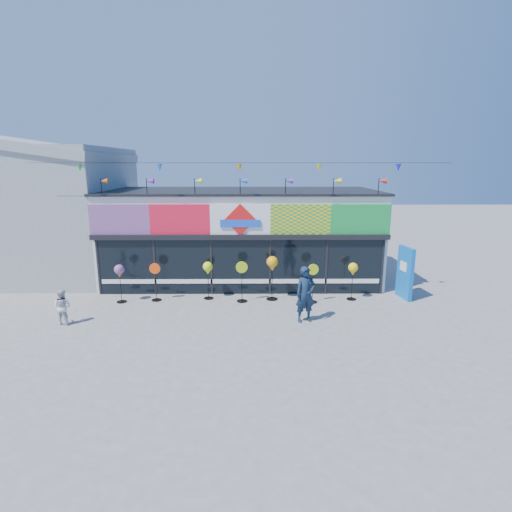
{
  "coord_description": "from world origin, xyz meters",
  "views": [
    {
      "loc": [
        0.52,
        -12.36,
        5.27
      ],
      "look_at": [
        0.62,
        2.0,
        1.94
      ],
      "focal_mm": 28.0,
      "sensor_mm": 36.0,
      "label": 1
    }
  ],
  "objects_px": {
    "spinner_3": "(242,281)",
    "spinner_6": "(353,270)",
    "spinner_0": "(119,272)",
    "child": "(62,307)",
    "spinner_4": "(272,265)",
    "spinner_5": "(313,282)",
    "spinner_2": "(208,269)",
    "spinner_1": "(156,281)",
    "adult_man": "(306,294)",
    "blue_sign": "(405,273)"
  },
  "relations": [
    {
      "from": "spinner_2",
      "to": "spinner_5",
      "type": "height_order",
      "value": "spinner_5"
    },
    {
      "from": "spinner_5",
      "to": "spinner_2",
      "type": "bearing_deg",
      "value": 173.43
    },
    {
      "from": "spinner_1",
      "to": "child",
      "type": "xyz_separation_m",
      "value": [
        -2.56,
        -2.35,
        -0.19
      ]
    },
    {
      "from": "spinner_3",
      "to": "spinner_5",
      "type": "bearing_deg",
      "value": -2.38
    },
    {
      "from": "spinner_0",
      "to": "child",
      "type": "distance_m",
      "value": 2.56
    },
    {
      "from": "spinner_2",
      "to": "spinner_6",
      "type": "height_order",
      "value": "spinner_2"
    },
    {
      "from": "spinner_3",
      "to": "child",
      "type": "xyz_separation_m",
      "value": [
        -5.94,
        -2.19,
        -0.24
      ]
    },
    {
      "from": "blue_sign",
      "to": "spinner_0",
      "type": "bearing_deg",
      "value": 173.55
    },
    {
      "from": "spinner_1",
      "to": "adult_man",
      "type": "distance_m",
      "value": 6.0
    },
    {
      "from": "blue_sign",
      "to": "spinner_1",
      "type": "distance_m",
      "value": 9.86
    },
    {
      "from": "spinner_3",
      "to": "adult_man",
      "type": "relative_size",
      "value": 0.84
    },
    {
      "from": "blue_sign",
      "to": "spinner_4",
      "type": "xyz_separation_m",
      "value": [
        -5.29,
        -0.15,
        0.36
      ]
    },
    {
      "from": "spinner_2",
      "to": "spinner_5",
      "type": "distance_m",
      "value": 4.13
    },
    {
      "from": "spinner_0",
      "to": "spinner_6",
      "type": "distance_m",
      "value": 9.04
    },
    {
      "from": "spinner_5",
      "to": "spinner_6",
      "type": "distance_m",
      "value": 1.69
    },
    {
      "from": "spinner_1",
      "to": "spinner_4",
      "type": "xyz_separation_m",
      "value": [
        4.57,
        0.09,
        0.61
      ]
    },
    {
      "from": "blue_sign",
      "to": "spinner_5",
      "type": "height_order",
      "value": "blue_sign"
    },
    {
      "from": "spinner_1",
      "to": "spinner_3",
      "type": "height_order",
      "value": "spinner_3"
    },
    {
      "from": "spinner_6",
      "to": "adult_man",
      "type": "bearing_deg",
      "value": -133.72
    },
    {
      "from": "blue_sign",
      "to": "spinner_6",
      "type": "distance_m",
      "value": 2.14
    },
    {
      "from": "spinner_6",
      "to": "child",
      "type": "height_order",
      "value": "spinner_6"
    },
    {
      "from": "spinner_1",
      "to": "spinner_5",
      "type": "relative_size",
      "value": 0.99
    },
    {
      "from": "spinner_4",
      "to": "adult_man",
      "type": "distance_m",
      "value": 2.53
    },
    {
      "from": "spinner_4",
      "to": "spinner_5",
      "type": "bearing_deg",
      "value": -13.06
    },
    {
      "from": "spinner_6",
      "to": "spinner_5",
      "type": "bearing_deg",
      "value": -168.57
    },
    {
      "from": "blue_sign",
      "to": "spinner_5",
      "type": "xyz_separation_m",
      "value": [
        -3.73,
        -0.52,
        -0.24
      ]
    },
    {
      "from": "spinner_4",
      "to": "spinner_6",
      "type": "xyz_separation_m",
      "value": [
        3.16,
        -0.04,
        -0.21
      ]
    },
    {
      "from": "spinner_5",
      "to": "adult_man",
      "type": "distance_m",
      "value": 1.99
    },
    {
      "from": "spinner_2",
      "to": "adult_man",
      "type": "distance_m",
      "value": 4.29
    },
    {
      "from": "spinner_2",
      "to": "spinner_3",
      "type": "bearing_deg",
      "value": -14.83
    },
    {
      "from": "spinner_0",
      "to": "spinner_1",
      "type": "distance_m",
      "value": 1.39
    },
    {
      "from": "spinner_6",
      "to": "child",
      "type": "bearing_deg",
      "value": -166.84
    },
    {
      "from": "blue_sign",
      "to": "adult_man",
      "type": "relative_size",
      "value": 1.08
    },
    {
      "from": "child",
      "to": "spinner_5",
      "type": "bearing_deg",
      "value": -156.57
    },
    {
      "from": "spinner_2",
      "to": "spinner_3",
      "type": "relative_size",
      "value": 0.94
    },
    {
      "from": "spinner_1",
      "to": "spinner_6",
      "type": "height_order",
      "value": "spinner_1"
    },
    {
      "from": "spinner_0",
      "to": "child",
      "type": "xyz_separation_m",
      "value": [
        -1.25,
        -2.15,
        -0.6
      ]
    },
    {
      "from": "child",
      "to": "spinner_2",
      "type": "bearing_deg",
      "value": -141.01
    },
    {
      "from": "spinner_2",
      "to": "spinner_1",
      "type": "bearing_deg",
      "value": -174.29
    },
    {
      "from": "spinner_5",
      "to": "adult_man",
      "type": "height_order",
      "value": "adult_man"
    },
    {
      "from": "spinner_3",
      "to": "spinner_6",
      "type": "relative_size",
      "value": 1.07
    },
    {
      "from": "spinner_2",
      "to": "spinner_5",
      "type": "xyz_separation_m",
      "value": [
        4.08,
        -0.47,
        -0.4
      ]
    },
    {
      "from": "spinner_4",
      "to": "child",
      "type": "xyz_separation_m",
      "value": [
        -7.13,
        -2.44,
        -0.8
      ]
    },
    {
      "from": "spinner_1",
      "to": "adult_man",
      "type": "relative_size",
      "value": 0.79
    },
    {
      "from": "spinner_6",
      "to": "blue_sign",
      "type": "bearing_deg",
      "value": 5.11
    },
    {
      "from": "spinner_2",
      "to": "spinner_4",
      "type": "relative_size",
      "value": 0.86
    },
    {
      "from": "spinner_6",
      "to": "spinner_2",
      "type": "bearing_deg",
      "value": 178.54
    },
    {
      "from": "spinner_4",
      "to": "child",
      "type": "distance_m",
      "value": 7.57
    },
    {
      "from": "spinner_3",
      "to": "adult_man",
      "type": "xyz_separation_m",
      "value": [
        2.21,
        -2.02,
        0.11
      ]
    },
    {
      "from": "spinner_1",
      "to": "spinner_2",
      "type": "height_order",
      "value": "same"
    }
  ]
}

